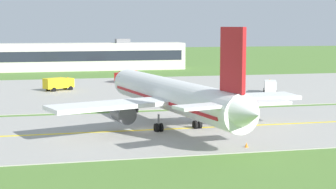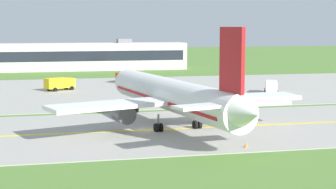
{
  "view_description": "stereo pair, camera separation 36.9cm",
  "coord_description": "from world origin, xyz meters",
  "px_view_note": "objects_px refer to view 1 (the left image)",
  "views": [
    {
      "loc": [
        -12.35,
        -65.36,
        12.86
      ],
      "look_at": [
        3.74,
        3.18,
        4.0
      ],
      "focal_mm": 59.0,
      "sensor_mm": 36.0,
      "label": 1
    },
    {
      "loc": [
        -11.99,
        -65.44,
        12.86
      ],
      "look_at": [
        3.74,
        3.18,
        4.0
      ],
      "focal_mm": 59.0,
      "sensor_mm": 36.0,
      "label": 2
    }
  ],
  "objects_px": {
    "service_truck_catering": "(126,76)",
    "service_truck_baggage": "(58,83)",
    "service_truck_fuel": "(270,86)",
    "airplane_lead": "(173,96)"
  },
  "relations": [
    {
      "from": "service_truck_catering",
      "to": "service_truck_baggage",
      "type": "bearing_deg",
      "value": -140.74
    },
    {
      "from": "service_truck_baggage",
      "to": "service_truck_fuel",
      "type": "relative_size",
      "value": 0.98
    },
    {
      "from": "service_truck_baggage",
      "to": "service_truck_fuel",
      "type": "height_order",
      "value": "same"
    },
    {
      "from": "service_truck_fuel",
      "to": "airplane_lead",
      "type": "bearing_deg",
      "value": -131.23
    },
    {
      "from": "airplane_lead",
      "to": "service_truck_fuel",
      "type": "xyz_separation_m",
      "value": [
        25.99,
        29.66,
        -2.6
      ]
    },
    {
      "from": "airplane_lead",
      "to": "service_truck_fuel",
      "type": "relative_size",
      "value": 6.24
    },
    {
      "from": "service_truck_catering",
      "to": "service_truck_fuel",
      "type": "bearing_deg",
      "value": -49.17
    },
    {
      "from": "airplane_lead",
      "to": "service_truck_baggage",
      "type": "xyz_separation_m",
      "value": [
        -12.54,
        43.8,
        -2.6
      ]
    },
    {
      "from": "service_truck_baggage",
      "to": "airplane_lead",
      "type": "bearing_deg",
      "value": -74.02
    },
    {
      "from": "service_truck_fuel",
      "to": "service_truck_catering",
      "type": "relative_size",
      "value": 1.11
    }
  ]
}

